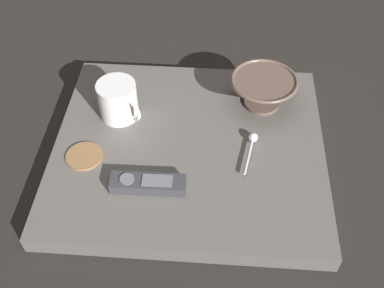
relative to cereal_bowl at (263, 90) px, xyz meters
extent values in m
plane|color=black|center=(0.17, 0.14, -0.09)|extent=(6.00, 6.00, 0.00)
cube|color=#5B5651|center=(0.17, 0.14, -0.06)|extent=(0.61, 0.54, 0.04)
cylinder|color=brown|center=(0.00, 0.00, -0.04)|extent=(0.08, 0.08, 0.01)
cone|color=brown|center=(0.00, 0.00, 0.00)|extent=(0.16, 0.16, 0.07)
torus|color=brown|center=(0.00, 0.00, 0.03)|extent=(0.16, 0.16, 0.01)
cylinder|color=white|center=(0.34, 0.06, 0.00)|extent=(0.09, 0.09, 0.09)
torus|color=white|center=(0.30, 0.09, 0.00)|extent=(0.05, 0.04, 0.06)
cylinder|color=silver|center=(0.03, 0.18, -0.03)|extent=(0.02, 0.10, 0.01)
sphere|color=silver|center=(0.02, 0.12, -0.03)|extent=(0.02, 0.02, 0.02)
cube|color=#38383D|center=(0.24, 0.27, -0.03)|extent=(0.16, 0.05, 0.02)
cylinder|color=slate|center=(0.28, 0.27, -0.02)|extent=(0.03, 0.03, 0.00)
cube|color=slate|center=(0.22, 0.27, -0.02)|extent=(0.06, 0.03, 0.00)
cylinder|color=olive|center=(0.39, 0.20, -0.04)|extent=(0.08, 0.08, 0.01)
camera|label=1|loc=(0.11, 0.85, 0.74)|focal=43.69mm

